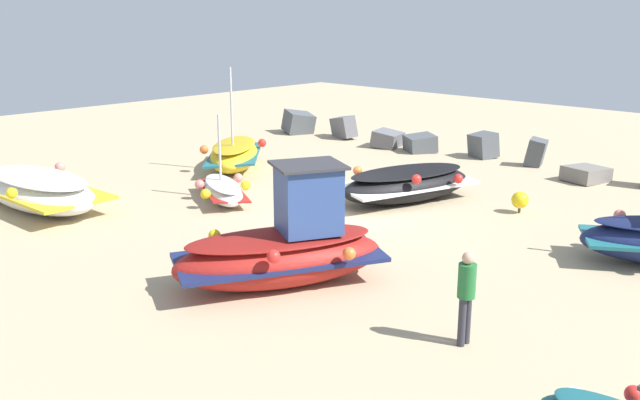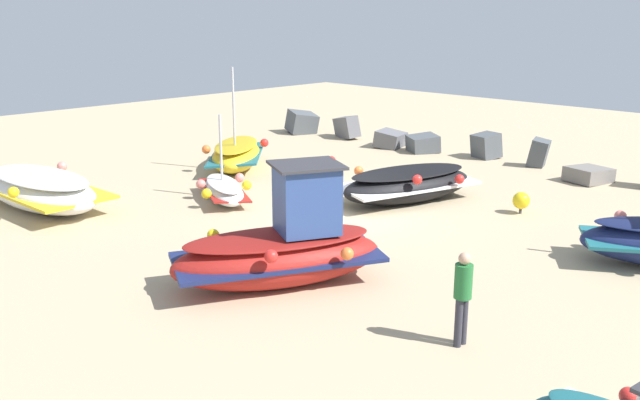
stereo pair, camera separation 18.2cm
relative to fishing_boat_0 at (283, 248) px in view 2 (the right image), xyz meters
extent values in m
plane|color=tan|center=(-2.61, 5.06, -0.84)|extent=(54.14, 54.14, 0.00)
ellipsoid|color=maroon|center=(-0.05, -0.09, -0.26)|extent=(3.66, 4.96, 1.20)
cube|color=navy|center=(-0.05, -0.09, -0.20)|extent=(3.61, 4.81, 0.15)
ellipsoid|color=maroon|center=(-0.05, -0.09, 0.22)|extent=(3.20, 4.35, 0.23)
cube|color=#2D4784|center=(0.25, 0.49, 1.04)|extent=(1.55, 1.62, 1.45)
cube|color=#333338|center=(0.25, 0.49, 1.79)|extent=(1.80, 1.88, 0.06)
sphere|color=yellow|center=(-1.46, -0.76, 0.12)|extent=(0.28, 0.28, 0.28)
sphere|color=red|center=(0.63, -0.90, 0.19)|extent=(0.28, 0.28, 0.28)
sphere|color=orange|center=(-0.73, 0.71, 0.12)|extent=(0.28, 0.28, 0.28)
sphere|color=orange|center=(1.37, 0.57, 0.06)|extent=(0.28, 0.28, 0.28)
sphere|color=#EA7F75|center=(4.37, 7.29, 0.06)|extent=(0.30, 0.30, 0.30)
ellipsoid|color=white|center=(-9.71, -1.02, -0.31)|extent=(5.40, 2.40, 1.05)
cube|color=gold|center=(-9.71, -1.02, -0.26)|extent=(5.19, 2.48, 0.09)
ellipsoid|color=beige|center=(-9.71, -1.02, 0.12)|extent=(4.75, 2.11, 0.18)
sphere|color=#EA7F75|center=(-10.68, 0.17, 0.10)|extent=(0.32, 0.32, 0.32)
sphere|color=yellow|center=(-8.73, -2.21, 0.04)|extent=(0.32, 0.32, 0.32)
ellipsoid|color=gold|center=(-9.70, 6.53, -0.35)|extent=(4.32, 4.32, 1.09)
cube|color=#1E6670|center=(-9.70, 6.53, -0.30)|extent=(4.21, 4.21, 0.20)
ellipsoid|color=gold|center=(-9.70, 6.53, 0.07)|extent=(3.77, 3.77, 0.26)
cylinder|color=#B7B7BC|center=(-9.40, 6.24, 1.57)|extent=(0.08, 0.08, 2.85)
sphere|color=orange|center=(-9.88, 5.29, 0.05)|extent=(0.32, 0.32, 0.32)
sphere|color=red|center=(-9.51, 7.78, 0.00)|extent=(0.32, 0.32, 0.32)
sphere|color=red|center=(7.54, -0.30, -0.29)|extent=(0.26, 0.26, 0.26)
ellipsoid|color=black|center=(-2.19, 7.33, -0.33)|extent=(2.98, 4.95, 1.10)
cube|color=white|center=(-2.19, 7.33, -0.28)|extent=(2.95, 4.78, 0.16)
ellipsoid|color=black|center=(-2.19, 7.33, 0.10)|extent=(2.59, 4.35, 0.23)
sphere|color=orange|center=(-3.47, 6.43, 0.09)|extent=(0.30, 0.30, 0.30)
sphere|color=red|center=(-1.37, 6.67, 0.12)|extent=(0.30, 0.30, 0.30)
sphere|color=orange|center=(-3.02, 7.99, -0.07)|extent=(0.30, 0.30, 0.30)
sphere|color=red|center=(-0.92, 8.24, -0.06)|extent=(0.30, 0.30, 0.30)
ellipsoid|color=white|center=(-6.44, 3.39, -0.54)|extent=(3.38, 2.51, 0.66)
cube|color=maroon|center=(-6.44, 3.39, -0.51)|extent=(3.27, 2.46, 0.13)
ellipsoid|color=beige|center=(-6.44, 3.39, -0.30)|extent=(2.96, 2.18, 0.16)
cylinder|color=#B7B7BC|center=(-6.69, 3.52, 0.79)|extent=(0.08, 0.08, 2.09)
sphere|color=#EA7F75|center=(-6.87, 4.38, -0.36)|extent=(0.31, 0.31, 0.31)
sphere|color=#EA7F75|center=(-7.00, 2.92, -0.34)|extent=(0.31, 0.31, 0.31)
sphere|color=yellow|center=(-5.87, 3.86, -0.34)|extent=(0.31, 0.31, 0.31)
sphere|color=yellow|center=(-6.00, 2.40, -0.36)|extent=(0.31, 0.31, 0.31)
cylinder|color=#2D2D38|center=(4.39, 0.19, -0.38)|extent=(0.14, 0.14, 0.91)
cylinder|color=#2D2D38|center=(4.39, 0.35, -0.38)|extent=(0.14, 0.14, 0.91)
cylinder|color=#236B33|center=(4.39, 0.27, 0.39)|extent=(0.32, 0.32, 0.62)
sphere|color=tan|center=(4.39, 0.27, 0.81)|extent=(0.22, 0.22, 0.22)
cube|color=#4C5156|center=(-13.56, 13.73, -0.34)|extent=(1.81, 1.75, 1.29)
cube|color=slate|center=(-11.04, 14.20, -0.34)|extent=(1.67, 1.09, 1.28)
cube|color=slate|center=(-8.16, 13.87, -0.49)|extent=(1.45, 1.52, 0.84)
cube|color=#4C5156|center=(-6.53, 14.04, -0.49)|extent=(1.58, 1.64, 0.84)
cube|color=#4C5156|center=(-3.98, 14.83, -0.34)|extent=(1.21, 1.24, 1.11)
cube|color=#4C5156|center=(-1.67, 14.79, -0.31)|extent=(0.99, 0.86, 1.19)
cube|color=slate|center=(0.75, 13.80, -0.58)|extent=(1.48, 1.65, 0.56)
cylinder|color=#3F3F42|center=(1.02, 8.57, -0.76)|extent=(0.08, 0.08, 0.15)
sphere|color=yellow|center=(1.02, 8.57, -0.43)|extent=(0.50, 0.50, 0.50)
cylinder|color=#3F3F42|center=(-6.86, 8.75, -0.74)|extent=(0.08, 0.08, 0.18)
sphere|color=red|center=(-6.86, 8.75, -0.47)|extent=(0.37, 0.37, 0.37)
camera|label=1|loc=(10.36, -9.68, 4.98)|focal=38.84mm
camera|label=2|loc=(10.49, -9.55, 4.98)|focal=38.84mm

